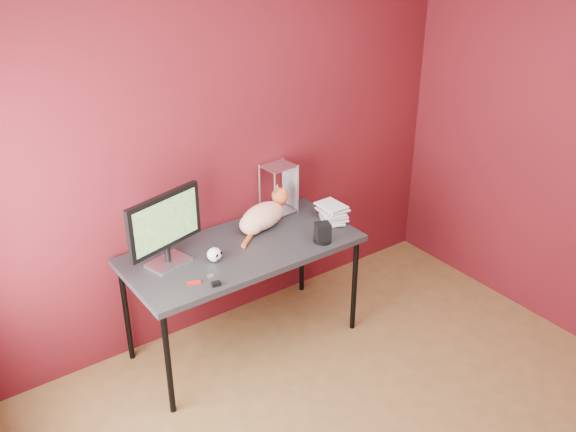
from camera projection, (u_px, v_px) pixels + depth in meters
room at (431, 226)px, 2.82m from camera, size 3.52×3.52×2.61m
desk at (243, 254)px, 4.08m from camera, size 1.50×0.70×0.75m
monitor at (165, 226)px, 3.76m from camera, size 0.52×0.23×0.46m
cat at (263, 216)px, 4.25m from camera, size 0.50×0.31×0.25m
skull_mug at (214, 255)px, 3.88m from camera, size 0.09×0.10×0.09m
speaker at (323, 233)px, 4.09m from camera, size 0.12×0.12×0.13m
book_stack at (324, 137)px, 4.10m from camera, size 0.23×0.25×1.21m
wire_rack at (279, 189)px, 4.41m from camera, size 0.22×0.18×0.36m
pocket_knife at (194, 283)px, 3.67m from camera, size 0.08×0.05×0.02m
black_gadget at (216, 284)px, 3.66m from camera, size 0.06×0.04×0.03m
washer at (210, 276)px, 3.75m from camera, size 0.04×0.04×0.00m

